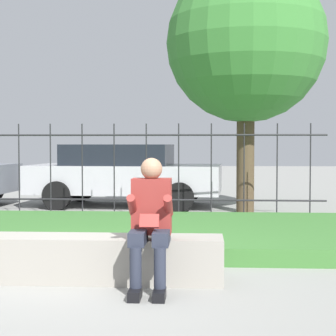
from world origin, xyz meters
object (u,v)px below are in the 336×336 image
(stone_bench, at_px, (76,261))
(car_parked_center, at_px, (124,173))
(person_seated_reader, at_px, (151,218))
(tree_behind_fence, at_px, (246,44))

(stone_bench, height_order, car_parked_center, car_parked_center)
(stone_bench, relative_size, person_seated_reader, 2.37)
(stone_bench, relative_size, tree_behind_fence, 0.59)
(car_parked_center, height_order, tree_behind_fence, tree_behind_fence)
(car_parked_center, distance_m, tree_behind_fence, 3.88)
(tree_behind_fence, bearing_deg, car_parked_center, 157.84)
(person_seated_reader, relative_size, car_parked_center, 0.29)
(stone_bench, bearing_deg, tree_behind_fence, 69.58)
(stone_bench, height_order, tree_behind_fence, tree_behind_fence)
(car_parked_center, bearing_deg, person_seated_reader, -76.10)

